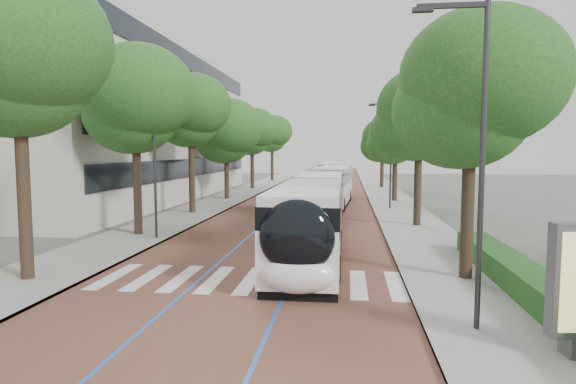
% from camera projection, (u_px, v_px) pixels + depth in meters
% --- Properties ---
extents(ground, '(160.00, 160.00, 0.00)m').
position_uv_depth(ground, '(238.00, 289.00, 15.87)').
color(ground, '#51544C').
rests_on(ground, ground).
extents(road, '(11.00, 140.00, 0.02)m').
position_uv_depth(road, '(316.00, 190.00, 55.42)').
color(road, brown).
rests_on(road, ground).
extents(sidewalk_left, '(4.00, 140.00, 0.12)m').
position_uv_depth(sidewalk_left, '(252.00, 189.00, 56.33)').
color(sidewalk_left, gray).
rests_on(sidewalk_left, ground).
extents(sidewalk_right, '(4.00, 140.00, 0.12)m').
position_uv_depth(sidewalk_right, '(382.00, 190.00, 54.50)').
color(sidewalk_right, gray).
rests_on(sidewalk_right, ground).
extents(kerb_left, '(0.20, 140.00, 0.14)m').
position_uv_depth(kerb_left, '(268.00, 189.00, 56.10)').
color(kerb_left, gray).
rests_on(kerb_left, ground).
extents(kerb_right, '(0.20, 140.00, 0.14)m').
position_uv_depth(kerb_right, '(365.00, 190.00, 54.73)').
color(kerb_right, gray).
rests_on(kerb_right, ground).
extents(zebra_crossing, '(10.55, 3.60, 0.01)m').
position_uv_depth(zebra_crossing, '(250.00, 280.00, 16.83)').
color(zebra_crossing, silver).
rests_on(zebra_crossing, ground).
extents(lane_line_left, '(0.12, 126.00, 0.01)m').
position_uv_depth(lane_line_left, '(302.00, 189.00, 55.61)').
color(lane_line_left, blue).
rests_on(lane_line_left, road).
extents(lane_line_right, '(0.12, 126.00, 0.01)m').
position_uv_depth(lane_line_right, '(330.00, 190.00, 55.22)').
color(lane_line_right, blue).
rests_on(lane_line_right, road).
extents(office_building, '(18.11, 40.00, 14.00)m').
position_uv_depth(office_building, '(102.00, 124.00, 45.33)').
color(office_building, '#9F9C93').
rests_on(office_building, ground).
extents(hedge, '(1.20, 14.00, 0.80)m').
position_uv_depth(hedge, '(529.00, 283.00, 14.71)').
color(hedge, '#1F4518').
rests_on(hedge, sidewalk_right).
extents(streetlight_near, '(1.82, 0.20, 8.00)m').
position_uv_depth(streetlight_near, '(475.00, 140.00, 11.68)').
color(streetlight_near, '#2C2C2E').
rests_on(streetlight_near, sidewalk_right).
extents(streetlight_far, '(1.82, 0.20, 8.00)m').
position_uv_depth(streetlight_far, '(389.00, 147.00, 36.39)').
color(streetlight_far, '#2C2C2E').
rests_on(streetlight_far, sidewalk_right).
extents(lamp_post_left, '(0.14, 0.14, 8.00)m').
position_uv_depth(lamp_post_left, '(155.00, 159.00, 24.17)').
color(lamp_post_left, '#2C2C2E').
rests_on(lamp_post_left, sidewalk_left).
extents(trees_left, '(6.18, 60.69, 10.09)m').
position_uv_depth(trees_left, '(214.00, 124.00, 39.99)').
color(trees_left, black).
rests_on(trees_left, ground).
extents(trees_right, '(5.61, 47.53, 8.83)m').
position_uv_depth(trees_right, '(404.00, 131.00, 35.82)').
color(trees_right, black).
rests_on(trees_right, ground).
extents(lead_bus, '(2.66, 18.42, 3.20)m').
position_uv_depth(lead_bus, '(314.00, 213.00, 22.60)').
color(lead_bus, black).
rests_on(lead_bus, ground).
extents(bus_queued_0, '(3.31, 12.53, 3.20)m').
position_uv_depth(bus_queued_0, '(332.00, 187.00, 38.88)').
color(bus_queued_0, white).
rests_on(bus_queued_0, ground).
extents(bus_queued_1, '(2.66, 12.42, 3.20)m').
position_uv_depth(bus_queued_1, '(331.00, 178.00, 51.44)').
color(bus_queued_1, white).
rests_on(bus_queued_1, ground).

